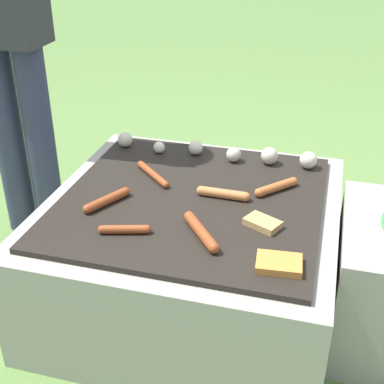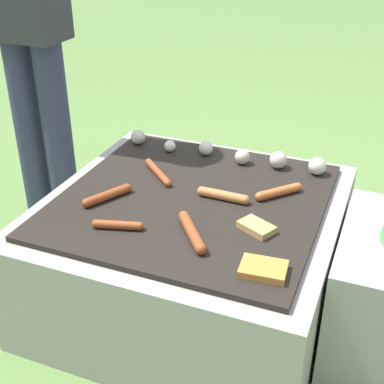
% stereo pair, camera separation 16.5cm
% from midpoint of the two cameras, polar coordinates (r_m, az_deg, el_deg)
% --- Properties ---
extents(ground_plane, '(14.00, 14.00, 0.00)m').
position_cam_midpoint_polar(ground_plane, '(1.89, 2.55, -11.21)').
color(ground_plane, '#608442').
extents(grill, '(0.90, 0.90, 0.40)m').
position_cam_midpoint_polar(grill, '(1.77, 2.69, -6.33)').
color(grill, '#9E998E').
rests_on(grill, ground_plane).
extents(person_standing, '(0.27, 0.21, 1.58)m').
position_cam_midpoint_polar(person_standing, '(2.05, -15.19, 19.14)').
color(person_standing, '#2D334C').
rests_on(person_standing, ground_plane).
extents(sausage_back_right, '(0.10, 0.16, 0.03)m').
position_cam_midpoint_polar(sausage_back_right, '(1.65, -6.21, -0.43)').
color(sausage_back_right, '#93421E').
rests_on(sausage_back_right, grill).
extents(sausage_back_center, '(0.14, 0.17, 0.03)m').
position_cam_midpoint_polar(sausage_back_center, '(1.47, 3.22, -4.36)').
color(sausage_back_center, '#93421E').
rests_on(sausage_back_center, grill).
extents(sausage_front_left, '(0.17, 0.03, 0.03)m').
position_cam_midpoint_polar(sausage_front_left, '(1.65, 6.20, -0.44)').
color(sausage_front_left, '#C6753D').
rests_on(sausage_front_left, grill).
extents(sausage_front_center, '(0.12, 0.13, 0.03)m').
position_cam_midpoint_polar(sausage_front_center, '(1.70, 12.01, -0.04)').
color(sausage_front_center, '#B7602D').
rests_on(sausage_front_center, grill).
extents(sausage_front_right, '(0.15, 0.15, 0.02)m').
position_cam_midpoint_polar(sausage_front_right, '(1.79, -1.02, 2.06)').
color(sausage_front_right, '#93421E').
rests_on(sausage_front_right, grill).
extents(sausage_back_left, '(0.14, 0.06, 0.02)m').
position_cam_midpoint_polar(sausage_back_left, '(1.50, -4.83, -3.62)').
color(sausage_back_left, '#93421E').
rests_on(sausage_back_left, grill).
extents(bread_slice_left, '(0.12, 0.10, 0.02)m').
position_cam_midpoint_polar(bread_slice_left, '(1.36, 11.12, -8.19)').
color(bread_slice_left, '#D18438').
rests_on(bread_slice_left, grill).
extents(bread_slice_right, '(0.12, 0.10, 0.02)m').
position_cam_midpoint_polar(bread_slice_right, '(1.52, 10.01, -3.81)').
color(bread_slice_right, tan).
rests_on(bread_slice_right, grill).
extents(mushroom_row, '(0.73, 0.07, 0.06)m').
position_cam_midpoint_polar(mushroom_row, '(1.90, 7.11, 4.04)').
color(mushroom_row, beige).
rests_on(mushroom_row, grill).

